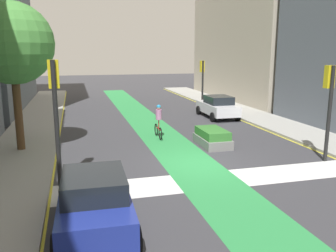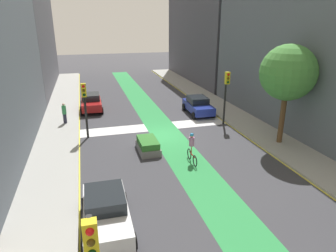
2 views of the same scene
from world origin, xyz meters
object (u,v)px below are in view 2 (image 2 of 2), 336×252
at_px(car_red_right_near, 91,102).
at_px(pedestrian_sidewalk_right_a, 64,113).
at_px(car_white_right_far, 106,211).
at_px(traffic_signal_near_right, 85,100).
at_px(cyclist_in_lane, 192,147).
at_px(median_planter, 148,146).
at_px(car_blue_left_near, 198,105).
at_px(street_tree_near, 288,73).
at_px(traffic_signal_near_left, 226,88).

xyz_separation_m(car_red_right_near, pedestrian_sidewalk_right_a, (2.26, 3.84, 0.22)).
bearing_deg(car_white_right_far, traffic_signal_near_right, -87.34).
xyz_separation_m(cyclist_in_lane, median_planter, (2.24, -2.26, -0.57)).
distance_m(car_blue_left_near, street_tree_near, 9.74).
bearing_deg(cyclist_in_lane, traffic_signal_near_left, -130.23).
bearing_deg(street_tree_near, car_blue_left_near, -70.64).
distance_m(car_blue_left_near, car_red_right_near, 10.20).
xyz_separation_m(traffic_signal_near_left, car_blue_left_near, (1.01, -3.47, -2.26)).
bearing_deg(median_planter, pedestrian_sidewalk_right_a, -52.26).
bearing_deg(traffic_signal_near_right, cyclist_in_lane, 136.16).
distance_m(traffic_signal_near_left, car_white_right_far, 15.22).
height_order(car_white_right_far, car_red_right_near, same).
bearing_deg(cyclist_in_lane, median_planter, -45.29).
xyz_separation_m(traffic_signal_near_right, car_blue_left_near, (-9.99, -3.58, -2.07)).
height_order(street_tree_near, median_planter, street_tree_near).
bearing_deg(pedestrian_sidewalk_right_a, traffic_signal_near_right, 115.62).
xyz_separation_m(car_red_right_near, cyclist_in_lane, (-5.47, 13.20, 0.17)).
bearing_deg(car_red_right_near, pedestrian_sidewalk_right_a, 59.52).
xyz_separation_m(traffic_signal_near_right, car_red_right_near, (-0.54, -7.43, -2.07)).
relative_size(pedestrian_sidewalk_right_a, median_planter, 0.73).
xyz_separation_m(cyclist_in_lane, pedestrian_sidewalk_right_a, (7.73, -9.36, 0.05)).
bearing_deg(car_red_right_near, car_white_right_far, 89.85).
bearing_deg(car_blue_left_near, traffic_signal_near_right, 19.73).
relative_size(traffic_signal_near_right, car_white_right_far, 0.97).
xyz_separation_m(traffic_signal_near_right, cyclist_in_lane, (-6.01, 5.77, -1.90)).
distance_m(car_white_right_far, cyclist_in_lane, 7.38).
relative_size(cyclist_in_lane, median_planter, 0.80).
bearing_deg(pedestrian_sidewalk_right_a, cyclist_in_lane, 129.56).
bearing_deg(car_blue_left_near, street_tree_near, 109.36).
distance_m(traffic_signal_near_left, car_red_right_near, 12.96).
bearing_deg(traffic_signal_near_left, cyclist_in_lane, 49.77).
height_order(pedestrian_sidewalk_right_a, street_tree_near, street_tree_near).
bearing_deg(cyclist_in_lane, car_blue_left_near, -113.01).
xyz_separation_m(car_blue_left_near, pedestrian_sidewalk_right_a, (11.71, -0.00, 0.22)).
relative_size(car_white_right_far, pedestrian_sidewalk_right_a, 2.48).
distance_m(car_blue_left_near, median_planter, 9.44).
bearing_deg(median_planter, street_tree_near, 172.44).
height_order(cyclist_in_lane, median_planter, cyclist_in_lane).
relative_size(traffic_signal_near_left, car_red_right_near, 1.04).
height_order(traffic_signal_near_right, median_planter, traffic_signal_near_right).
height_order(car_blue_left_near, car_white_right_far, same).
height_order(traffic_signal_near_right, car_red_right_near, traffic_signal_near_right).
bearing_deg(traffic_signal_near_left, car_blue_left_near, -73.83).
height_order(traffic_signal_near_right, car_blue_left_near, traffic_signal_near_right).
bearing_deg(median_planter, traffic_signal_near_right, -42.95).
bearing_deg(pedestrian_sidewalk_right_a, car_blue_left_near, 179.98).
height_order(car_blue_left_near, cyclist_in_lane, cyclist_in_lane).
distance_m(car_white_right_far, car_red_right_near, 18.11).
relative_size(traffic_signal_near_right, pedestrian_sidewalk_right_a, 2.40).
distance_m(car_white_right_far, median_planter, 7.89).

